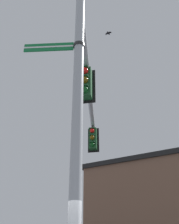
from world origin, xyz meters
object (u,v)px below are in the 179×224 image
Objects in this scene: traffic_light_mid_inner at (93,139)px; street_name_sign at (61,47)px; bird_flying at (108,33)px; traffic_light_nearest_pole at (86,83)px.

street_name_sign is at bearing 93.83° from traffic_light_mid_inner.
street_name_sign is 5.81m from bird_flying.
traffic_light_mid_inner is at bearing -86.17° from street_name_sign.
traffic_light_mid_inner is at bearing -65.88° from bird_flying.
traffic_light_nearest_pole reaches higher than street_name_sign.
traffic_light_nearest_pole is 0.94× the size of street_name_sign.
traffic_light_nearest_pole is at bearing 70.78° from bird_flying.
bird_flying is at bearing -109.22° from traffic_light_nearest_pole.
bird_flying reaches higher than traffic_light_nearest_pole.
street_name_sign is (0.15, 2.07, -0.40)m from traffic_light_nearest_pole.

